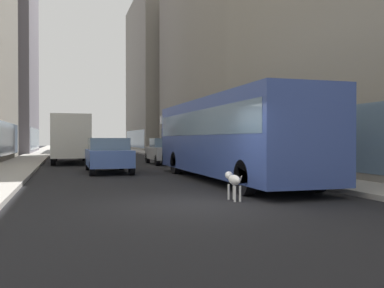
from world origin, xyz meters
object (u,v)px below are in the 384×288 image
at_px(pedestrian_with_handbag, 310,155).
at_px(pedestrian_in_coat, 260,151).
at_px(car_blue_hatchback, 108,155).
at_px(car_black_suv, 116,147).
at_px(transit_bus, 228,134).
at_px(box_truck, 70,138).
at_px(car_yellow_taxi, 82,145).
at_px(dalmatian_dog, 233,180).
at_px(car_silver_sedan, 164,151).
at_px(car_grey_wagon, 90,148).

bearing_deg(pedestrian_with_handbag, pedestrian_in_coat, 87.79).
relative_size(car_blue_hatchback, car_black_suv, 0.93).
height_order(transit_bus, pedestrian_with_handbag, transit_bus).
bearing_deg(box_truck, car_yellow_taxi, 86.27).
xyz_separation_m(car_blue_hatchback, pedestrian_with_handbag, (6.40, -6.90, 0.19)).
height_order(car_blue_hatchback, pedestrian_with_handbag, pedestrian_with_handbag).
bearing_deg(dalmatian_dog, pedestrian_in_coat, 59.69).
bearing_deg(pedestrian_with_handbag, transit_bus, 143.47).
height_order(box_truck, pedestrian_with_handbag, box_truck).
distance_m(pedestrian_with_handbag, pedestrian_in_coat, 4.33).
height_order(transit_bus, car_silver_sedan, transit_bus).
height_order(car_grey_wagon, pedestrian_with_handbag, pedestrian_with_handbag).
bearing_deg(car_black_suv, dalmatian_dog, -90.40).
bearing_deg(dalmatian_dog, box_truck, 101.44).
bearing_deg(car_silver_sedan, car_blue_hatchback, -124.63).
bearing_deg(car_silver_sedan, pedestrian_with_handbag, -79.28).
xyz_separation_m(car_grey_wagon, box_truck, (-1.60, -6.90, 0.85)).
bearing_deg(transit_bus, pedestrian_in_coat, 44.71).
xyz_separation_m(dalmatian_dog, pedestrian_with_handbag, (4.20, 3.14, 0.50)).
bearing_deg(car_black_suv, car_silver_sedan, -82.41).
height_order(car_black_suv, box_truck, box_truck).
distance_m(car_black_suv, pedestrian_with_handbag, 25.02).
bearing_deg(transit_bus, car_blue_hatchback, 128.02).
bearing_deg(box_truck, car_blue_hatchback, -79.65).
bearing_deg(car_silver_sedan, box_truck, 152.04).
distance_m(car_blue_hatchback, car_black_suv, 17.96).
distance_m(transit_bus, pedestrian_with_handbag, 3.09).
bearing_deg(box_truck, car_silver_sedan, -27.96).
bearing_deg(pedestrian_in_coat, dalmatian_dog, -120.31).
bearing_deg(car_grey_wagon, dalmatian_dog, -85.10).
relative_size(transit_bus, car_yellow_taxi, 2.53).
xyz_separation_m(car_yellow_taxi, pedestrian_in_coat, (6.57, -35.85, 0.19)).
bearing_deg(transit_bus, dalmatian_dog, -110.04).
distance_m(car_grey_wagon, pedestrian_with_handbag, 23.45).
xyz_separation_m(car_silver_sedan, car_yellow_taxi, (-4.00, 27.49, 0.00)).
bearing_deg(car_blue_hatchback, car_black_suv, 82.32).
bearing_deg(transit_bus, car_black_suv, 93.99).
xyz_separation_m(car_blue_hatchback, dalmatian_dog, (2.20, -10.04, -0.31)).
xyz_separation_m(car_grey_wagon, dalmatian_dog, (2.20, -25.70, -0.31)).
height_order(car_yellow_taxi, box_truck, box_truck).
height_order(car_grey_wagon, box_truck, box_truck).
relative_size(car_grey_wagon, pedestrian_in_coat, 2.41).
bearing_deg(car_yellow_taxi, transit_bus, -84.05).
relative_size(car_blue_hatchback, car_silver_sedan, 1.11).
relative_size(dalmatian_dog, pedestrian_with_handbag, 0.57).
relative_size(car_grey_wagon, pedestrian_with_handbag, 2.41).
bearing_deg(box_truck, pedestrian_with_handbag, -62.93).
height_order(car_blue_hatchback, car_grey_wagon, same).
xyz_separation_m(transit_bus, pedestrian_with_handbag, (2.40, -1.78, -0.76)).
height_order(box_truck, pedestrian_in_coat, box_truck).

